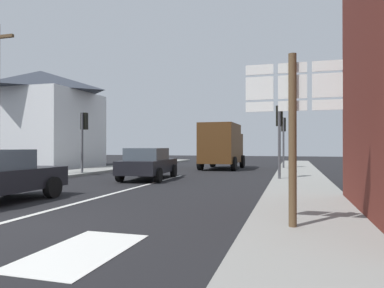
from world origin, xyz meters
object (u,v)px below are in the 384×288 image
object	(u,v)px
delivery_truck	(222,145)
traffic_light_far_right	(284,131)
sedan_far	(148,163)
traffic_light_near_left	(84,129)
route_sign_post	(293,121)
traffic_light_near_right	(279,125)

from	to	relation	value
delivery_truck	traffic_light_far_right	world-z (taller)	traffic_light_far_right
sedan_far	delivery_truck	bearing A→B (deg)	77.07
traffic_light_near_left	traffic_light_far_right	distance (m)	12.60
route_sign_post	traffic_light_near_left	bearing A→B (deg)	137.31
route_sign_post	traffic_light_near_right	distance (m)	9.48
delivery_truck	sedan_far	bearing A→B (deg)	-102.93
route_sign_post	traffic_light_near_right	size ratio (longest dim) A/B	0.95
sedan_far	traffic_light_near_right	world-z (taller)	traffic_light_near_right
route_sign_post	traffic_light_far_right	xyz separation A→B (m)	(-0.54, 17.29, 0.54)
delivery_truck	traffic_light_near_right	distance (m)	8.56
traffic_light_far_right	traffic_light_near_right	world-z (taller)	traffic_light_far_right
delivery_truck	route_sign_post	distance (m)	17.56
route_sign_post	traffic_light_near_left	distance (m)	14.64
sedan_far	traffic_light_far_right	xyz separation A→B (m)	(5.96, 8.58, 1.78)
traffic_light_far_right	traffic_light_near_left	bearing A→B (deg)	-144.20
traffic_light_near_left	traffic_light_near_right	xyz separation A→B (m)	(10.22, -0.47, -0.00)
traffic_light_near_right	delivery_truck	bearing A→B (deg)	118.50
traffic_light_near_left	traffic_light_far_right	size ratio (longest dim) A/B	0.98
sedan_far	traffic_light_far_right	bearing A→B (deg)	55.24
sedan_far	traffic_light_far_right	world-z (taller)	traffic_light_far_right
traffic_light_far_right	traffic_light_near_right	size ratio (longest dim) A/B	1.02
traffic_light_far_right	route_sign_post	bearing A→B (deg)	-88.21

